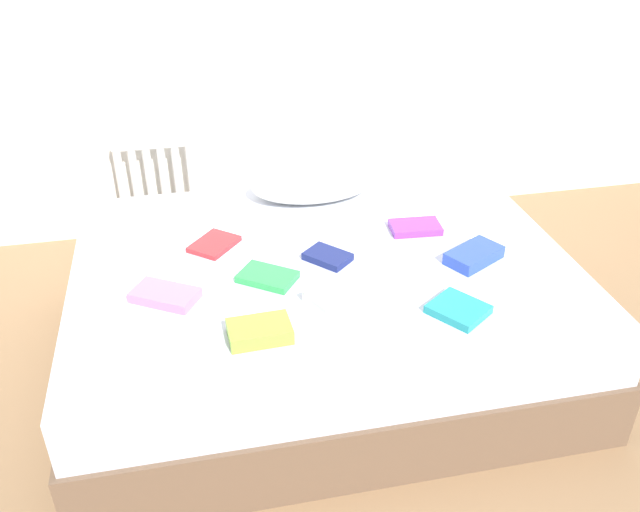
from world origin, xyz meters
The scene contains 13 objects.
ground_plane centered at (0.00, 0.00, 0.00)m, with size 8.00×8.00×0.00m, color #93704C.
bed centered at (0.00, 0.00, 0.25)m, with size 2.00×1.50×0.50m.
radiator centered at (-0.66, 1.20, 0.36)m, with size 0.42×0.04×0.46m.
pillow centered at (0.07, 0.54, 0.58)m, with size 0.58×0.32×0.15m, color white.
textbook_lime centered at (-0.31, -0.46, 0.53)m, with size 0.21×0.14×0.05m, color #8CC638.
textbook_purple centered at (0.44, 0.14, 0.52)m, with size 0.21×0.13×0.03m, color purple.
textbook_green centered at (-0.24, -0.11, 0.51)m, with size 0.21×0.14×0.03m, color green.
textbook_blue centered at (0.58, -0.14, 0.52)m, with size 0.23×0.13×0.05m, color #2847B7.
textbook_navy centered at (0.02, -0.02, 0.51)m, with size 0.17×0.12×0.03m, color navy.
textbook_red centered at (-0.42, 0.18, 0.51)m, with size 0.19×0.14×0.02m, color red.
textbook_pink centered at (-0.62, -0.16, 0.52)m, with size 0.23×0.13×0.04m, color pink.
textbook_teal centered at (0.39, -0.46, 0.52)m, with size 0.18×0.17×0.03m, color teal.
textbook_white centered at (0.00, -0.31, 0.53)m, with size 0.24×0.15×0.05m, color white.
Camera 1 is at (-0.49, -2.24, 1.90)m, focal length 37.66 mm.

